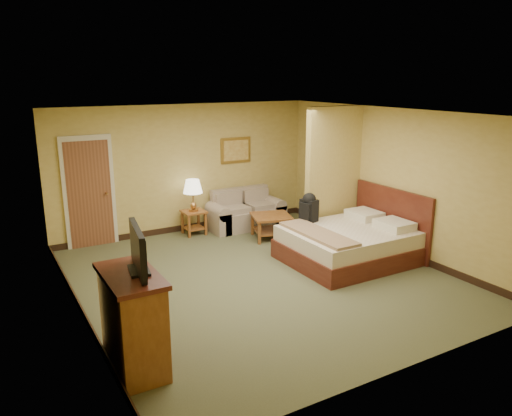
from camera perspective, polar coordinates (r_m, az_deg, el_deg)
floor at (r=8.07m, az=0.48°, el=-7.99°), size 6.00×6.00×0.00m
ceiling at (r=7.45m, az=0.52°, el=10.75°), size 6.00×6.00×0.00m
back_wall at (r=10.30m, az=-8.02°, el=4.46°), size 5.50×0.02×2.60m
left_wall at (r=6.74m, az=-20.10°, el=-1.86°), size 0.02×6.00×2.60m
right_wall at (r=9.33m, az=15.25°, el=2.99°), size 0.02×6.00×2.60m
partition at (r=9.60m, az=8.81°, el=3.68°), size 1.20×0.15×2.60m
door at (r=9.78m, az=-18.52°, el=1.67°), size 0.94×0.16×2.10m
baseboard at (r=10.58m, az=-7.76°, el=-2.16°), size 5.50×0.02×0.12m
loveseat at (r=10.63m, az=-1.23°, el=-0.79°), size 1.62×0.75×0.82m
side_table at (r=10.20m, az=-7.12°, el=-1.23°), size 0.45×0.45×0.49m
table_lamp at (r=10.04m, az=-7.24°, el=2.37°), size 0.39×0.39×0.64m
coffee_table at (r=9.88m, az=1.76°, el=-1.58°), size 0.92×0.92×0.47m
wall_picture at (r=10.70m, az=-2.32°, el=6.61°), size 0.70×0.04×0.55m
dresser at (r=5.70m, az=-13.86°, el=-12.43°), size 0.55×1.05×1.12m
tv at (r=5.41m, az=-13.35°, el=-4.80°), size 0.26×0.81×0.50m
bed at (r=8.88m, az=10.98°, el=-3.87°), size 2.16×1.84×1.19m
backpack at (r=9.04m, az=6.09°, el=0.20°), size 0.27×0.34×0.52m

